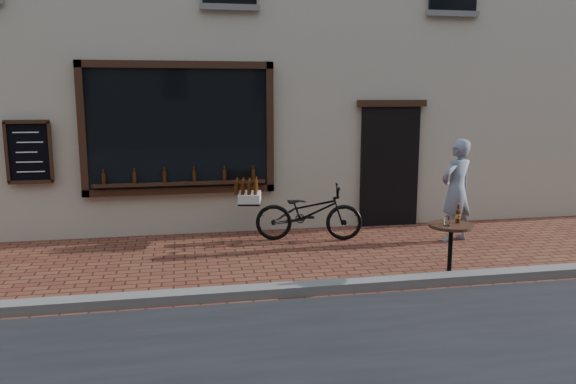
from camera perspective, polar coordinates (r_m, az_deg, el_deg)
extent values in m
plane|color=brown|center=(6.99, 5.60, -10.50)|extent=(90.00, 90.00, 0.00)
cube|color=slate|center=(7.15, 5.15, -9.50)|extent=(90.00, 0.25, 0.12)
cube|color=black|center=(9.74, -11.04, 6.35)|extent=(3.00, 0.06, 2.00)
cube|color=black|center=(9.71, -11.25, 12.59)|extent=(3.24, 0.10, 0.12)
cube|color=black|center=(9.84, -10.83, 0.17)|extent=(3.24, 0.10, 0.12)
cube|color=black|center=(9.84, -20.20, 5.95)|extent=(0.12, 0.10, 2.24)
cube|color=black|center=(9.84, -1.86, 6.56)|extent=(0.12, 0.10, 2.24)
cube|color=black|center=(9.77, -10.85, 0.87)|extent=(2.90, 0.16, 0.05)
cube|color=black|center=(10.53, 10.27, 2.54)|extent=(1.10, 0.10, 2.20)
cube|color=black|center=(10.42, 10.53, 8.85)|extent=(1.30, 0.10, 0.12)
cube|color=black|center=(10.04, -24.82, 3.71)|extent=(0.62, 0.04, 0.92)
cylinder|color=#3D1C07|center=(9.83, -18.18, 1.31)|extent=(0.06, 0.06, 0.19)
cylinder|color=#3D1C07|center=(9.78, -15.28, 1.41)|extent=(0.06, 0.06, 0.19)
cylinder|color=#3D1C07|center=(9.75, -12.35, 1.52)|extent=(0.06, 0.06, 0.19)
cylinder|color=#3D1C07|center=(9.75, -9.41, 1.61)|extent=(0.06, 0.06, 0.19)
cylinder|color=#3D1C07|center=(9.78, -6.48, 1.71)|extent=(0.06, 0.06, 0.19)
cylinder|color=#3D1C07|center=(9.83, -3.57, 1.80)|extent=(0.06, 0.06, 0.19)
imported|color=black|center=(9.40, 2.13, -2.11)|extent=(1.87, 0.95, 0.94)
cube|color=black|center=(9.38, -3.90, -1.05)|extent=(0.44, 0.56, 0.03)
cube|color=silver|center=(9.36, -3.91, -0.52)|extent=(0.45, 0.58, 0.15)
cylinder|color=#3D1C07|center=(9.14, -3.35, 0.32)|extent=(0.06, 0.06, 0.20)
cylinder|color=#3D1C07|center=(9.15, -4.00, 0.32)|extent=(0.06, 0.06, 0.20)
cylinder|color=#3D1C07|center=(9.16, -4.65, 0.32)|extent=(0.06, 0.06, 0.20)
cylinder|color=#3D1C07|center=(9.17, -5.30, 0.32)|extent=(0.06, 0.06, 0.20)
cylinder|color=#3D1C07|center=(9.27, -3.31, 0.45)|extent=(0.06, 0.06, 0.20)
cylinder|color=#3D1C07|center=(9.27, -3.95, 0.45)|extent=(0.06, 0.06, 0.20)
cylinder|color=#3D1C07|center=(9.28, -4.59, 0.45)|extent=(0.06, 0.06, 0.20)
cylinder|color=#3D1C07|center=(9.29, -5.23, 0.45)|extent=(0.06, 0.06, 0.20)
cylinder|color=#3D1C07|center=(9.39, -3.26, 0.58)|extent=(0.06, 0.06, 0.20)
cylinder|color=#3D1C07|center=(9.40, -3.90, 0.58)|extent=(0.06, 0.06, 0.20)
cylinder|color=#3D1C07|center=(9.40, -4.53, 0.58)|extent=(0.06, 0.06, 0.20)
cylinder|color=#3D1C07|center=(9.41, -5.16, 0.57)|extent=(0.06, 0.06, 0.20)
cylinder|color=#3D1C07|center=(9.51, -3.22, 0.70)|extent=(0.06, 0.06, 0.20)
cylinder|color=black|center=(7.86, 16.01, -8.39)|extent=(0.43, 0.43, 0.03)
cylinder|color=black|center=(7.76, 16.14, -5.90)|extent=(0.06, 0.06, 0.68)
cylinder|color=#321B10|center=(7.67, 16.27, -3.31)|extent=(0.58, 0.58, 0.04)
cylinder|color=gold|center=(7.75, 16.88, -2.37)|extent=(0.06, 0.06, 0.06)
cylinder|color=white|center=(7.55, 15.88, -2.86)|extent=(0.08, 0.08, 0.13)
imported|color=gray|center=(9.69, 16.74, 0.15)|extent=(0.73, 0.61, 1.71)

